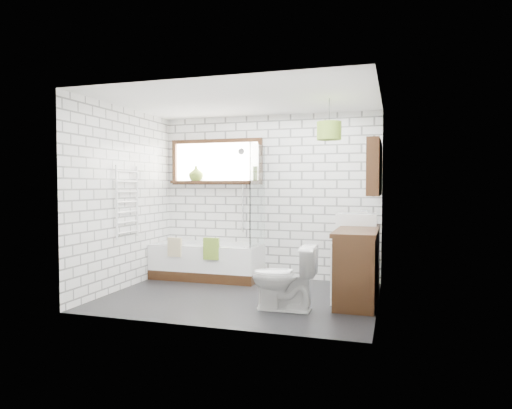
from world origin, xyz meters
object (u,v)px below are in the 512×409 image
(basin, at_px, (357,219))
(toilet, at_px, (284,277))
(bathtub, at_px, (207,261))
(pendant, at_px, (329,131))
(vanity, at_px, (358,263))

(basin, xyz_separation_m, toilet, (-0.71, -1.29, -0.59))
(bathtub, relative_size, pendant, 5.46)
(vanity, distance_m, toilet, 1.11)
(basin, distance_m, toilet, 1.59)
(basin, height_order, toilet, basin)
(pendant, bearing_deg, vanity, 24.41)
(vanity, xyz_separation_m, basin, (-0.06, 0.50, 0.52))
(vanity, relative_size, pendant, 5.15)
(bathtub, xyz_separation_m, toilet, (1.54, -1.39, 0.11))
(pendant, bearing_deg, bathtub, 158.77)
(bathtub, bearing_deg, vanity, -14.51)
(bathtub, bearing_deg, basin, -2.51)
(vanity, xyz_separation_m, pendant, (-0.36, -0.16, 1.65))
(vanity, bearing_deg, basin, 96.84)
(toilet, height_order, pendant, pendant)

